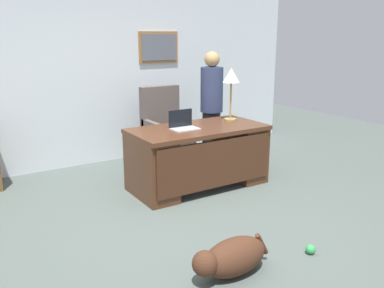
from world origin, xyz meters
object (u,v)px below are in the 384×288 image
Objects in this scene: desk at (199,155)px; dog_lying at (231,257)px; laptop at (183,124)px; desk_lamp at (231,79)px; person_standing at (212,108)px; dog_toy_ball at (311,249)px; armchair at (165,131)px.

dog_lying is (-0.88, -1.80, -0.26)m from desk.
laptop is 0.47× the size of desk_lamp.
person_standing is 18.94× the size of dog_toy_ball.
person_standing is 3.03m from dog_lying.
armchair is 1.30m from desk_lamp.
desk is 1.07m from person_standing.
laptop is 2.11m from dog_toy_ball.
dog_lying is at bearing -121.72° from person_standing.
desk_lamp is (0.58, 0.15, 0.89)m from desk.
desk is at bearing 63.99° from dog_lying.
dog_lying is (-1.55, -2.51, -0.68)m from person_standing.
armchair is at bearing 86.41° from dog_toy_ball.
dog_toy_ball is at bearing -86.55° from laptop.
laptop is at bearing -106.84° from armchair.
person_standing reaches higher than dog_lying.
person_standing is (0.67, 0.71, 0.43)m from desk.
laptop is 3.72× the size of dog_toy_ball.
person_standing reaches higher than dog_toy_ball.
person_standing is 5.09× the size of laptop.
desk_lamp is (1.46, 1.94, 1.15)m from dog_lying.
laptop reaches higher than dog_lying.
desk is 2.18× the size of dog_lying.
person_standing is at bearing 73.81° from dog_toy_ball.
person_standing is at bearing 80.68° from desk_lamp.
dog_toy_ball is (-0.09, -1.91, -0.37)m from desk.
desk is at bearing -165.85° from desk_lamp.
dog_toy_ball is at bearing -8.01° from dog_lying.
dog_toy_ball is (0.12, -1.96, -0.77)m from laptop.
laptop is at bearing -142.97° from person_standing.
dog_toy_ball is at bearing -106.19° from person_standing.
person_standing is (0.58, -0.34, 0.34)m from armchair.
armchair is 1.48× the size of dog_lying.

